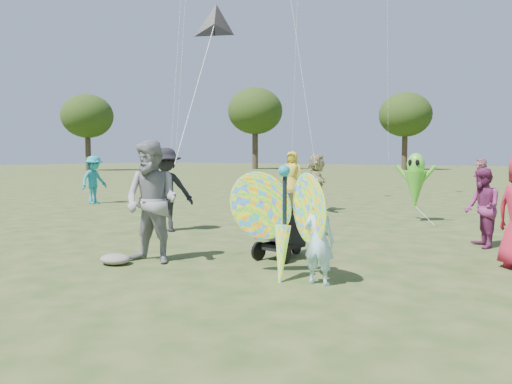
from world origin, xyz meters
TOP-DOWN VIEW (x-y plane):
  - ground at (0.00, 0.00)m, footprint 160.00×160.00m
  - child_girl at (1.30, 0.75)m, footprint 0.42×0.28m
  - adult_man at (-1.46, 0.46)m, footprint 1.03×0.86m
  - grey_bag at (-1.85, 0.05)m, footprint 0.50×0.41m
  - crowd_b at (-3.54, 2.88)m, footprint 1.29×1.35m
  - crowd_d at (-2.67, 8.34)m, footprint 1.19×1.65m
  - crowd_e at (2.56, 4.76)m, footprint 0.83×0.89m
  - crowd_g at (-6.33, 13.19)m, footprint 1.01×0.77m
  - crowd_i at (-10.17, 6.11)m, footprint 0.73×1.13m
  - crowd_j at (0.33, 17.14)m, footprint 0.58×1.48m
  - jogging_stroller at (0.06, 1.94)m, footprint 0.58×1.09m
  - butterfly_kite at (0.78, 0.72)m, footprint 1.74×0.75m
  - delta_kite_rig at (-1.38, 1.93)m, footprint 0.89×1.70m
  - alien_kite at (0.49, 7.62)m, footprint 1.12×0.69m

SIDE VIEW (x-z plane):
  - ground at x=0.00m, z-range 0.00..0.00m
  - grey_bag at x=-1.85m, z-range 0.00..0.16m
  - child_girl at x=1.30m, z-range 0.00..1.15m
  - jogging_stroller at x=0.06m, z-range 0.07..1.16m
  - crowd_e at x=2.56m, z-range 0.00..1.46m
  - crowd_j at x=0.33m, z-range 0.00..1.56m
  - butterfly_kite at x=0.78m, z-range -0.09..1.66m
  - crowd_i at x=-10.17m, z-range 0.00..1.66m
  - crowd_d at x=-2.67m, z-range 0.00..1.72m
  - crowd_b at x=-3.54m, z-range 0.00..1.84m
  - crowd_g at x=-6.33m, z-range 0.00..1.85m
  - adult_man at x=-1.46m, z-range 0.00..1.92m
  - alien_kite at x=0.49m, z-range 0.10..1.84m
  - delta_kite_rig at x=-1.38m, z-range 2.52..5.35m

